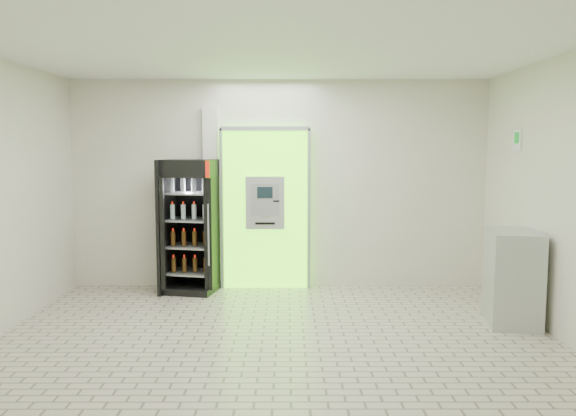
{
  "coord_description": "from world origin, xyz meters",
  "views": [
    {
      "loc": [
        0.12,
        -5.63,
        2.01
      ],
      "look_at": [
        0.13,
        1.2,
        1.29
      ],
      "focal_mm": 35.0,
      "sensor_mm": 36.0,
      "label": 1
    }
  ],
  "objects": [
    {
      "name": "ground",
      "position": [
        0.0,
        0.0,
        0.0
      ],
      "size": [
        6.0,
        6.0,
        0.0
      ],
      "primitive_type": "plane",
      "color": "#C1B1A0",
      "rests_on": "ground"
    },
    {
      "name": "pillar",
      "position": [
        -0.98,
        2.45,
        1.3
      ],
      "size": [
        0.22,
        0.11,
        2.6
      ],
      "color": "silver",
      "rests_on": "ground"
    },
    {
      "name": "steel_cabinet",
      "position": [
        2.72,
        0.72,
        0.54
      ],
      "size": [
        0.69,
        0.89,
        1.08
      ],
      "rotation": [
        0.0,
        0.0,
        -0.18
      ],
      "color": "#AEB0B6",
      "rests_on": "ground"
    },
    {
      "name": "room_shell",
      "position": [
        0.0,
        0.0,
        1.84
      ],
      "size": [
        6.0,
        6.0,
        6.0
      ],
      "color": "silver",
      "rests_on": "ground"
    },
    {
      "name": "exit_sign",
      "position": [
        2.99,
        1.4,
        2.12
      ],
      "size": [
        0.02,
        0.22,
        0.26
      ],
      "color": "white",
      "rests_on": "room_shell"
    },
    {
      "name": "atm_assembly",
      "position": [
        -0.2,
        2.41,
        1.17
      ],
      "size": [
        1.3,
        0.24,
        2.33
      ],
      "color": "#61F616",
      "rests_on": "ground"
    },
    {
      "name": "beverage_cooler",
      "position": [
        -1.25,
        2.19,
        0.9
      ],
      "size": [
        0.81,
        0.77,
        1.87
      ],
      "rotation": [
        0.0,
        0.0,
        -0.2
      ],
      "color": "black",
      "rests_on": "ground"
    }
  ]
}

